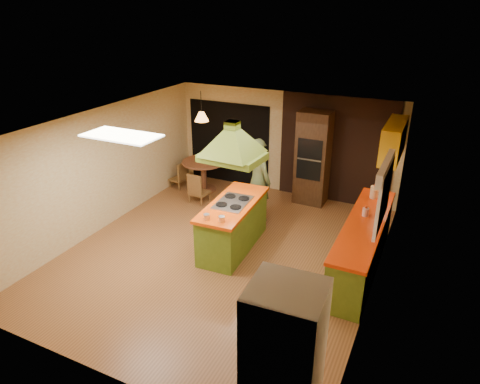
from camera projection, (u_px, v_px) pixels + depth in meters
The scene contains 21 objects.
ground at pixel (223, 252), 8.16m from camera, with size 6.50×6.50×0.00m, color brown.
room_walls at pixel (222, 193), 7.65m from camera, with size 5.50×6.50×6.50m.
ceiling_plane at pixel (221, 124), 7.14m from camera, with size 6.50×6.50×0.00m, color silver.
brick_panel at pixel (335, 150), 9.82m from camera, with size 2.64×0.03×2.50m, color #381E14.
nook_opening at pixel (229, 143), 10.99m from camera, with size 2.20×0.03×2.10m, color black.
right_counter at pixel (362, 245), 7.50m from camera, with size 0.62×3.05×0.92m.
upper_cabinets at pixel (394, 140), 8.17m from camera, with size 0.34×1.40×0.70m, color yellow.
window_right at pixel (385, 183), 6.71m from camera, with size 0.12×1.35×1.06m.
fluor_panel at pixel (121, 136), 6.59m from camera, with size 1.20×0.60×0.03m, color white.
kitchen_island at pixel (233, 225), 8.15m from camera, with size 0.87×1.95×0.97m.
range_hood at pixel (232, 135), 7.43m from camera, with size 1.12×0.84×0.80m.
man at pixel (258, 180), 9.07m from camera, with size 0.67×0.44×1.83m, color #444D28.
refrigerator at pixel (283, 361), 4.49m from camera, with size 0.76×0.72×1.84m, color silver.
wall_oven at pixel (313, 158), 9.83m from camera, with size 0.73×0.61×2.18m.
dining_table at pixel (204, 170), 10.64m from camera, with size 1.05×1.05×0.78m.
chair_left at pixel (178, 174), 10.91m from camera, with size 0.38×0.38×0.69m, color brown, non-canonical shape.
chair_near at pixel (199, 187), 10.07m from camera, with size 0.41×0.41×0.75m, color brown, non-canonical shape.
pendant_lamp at pixel (202, 117), 10.09m from camera, with size 0.34×0.34×0.22m, color #FF9E3F.
canister_large at pixel (374, 192), 8.21m from camera, with size 0.15×0.15×0.23m, color #FFF4CD.
canister_medium at pixel (374, 194), 8.19m from camera, with size 0.13×0.13×0.19m, color #F0E4C1.
canister_small at pixel (366, 212), 7.51m from camera, with size 0.11×0.11×0.15m, color beige.
Camera 1 is at (3.30, -6.17, 4.36)m, focal length 32.00 mm.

